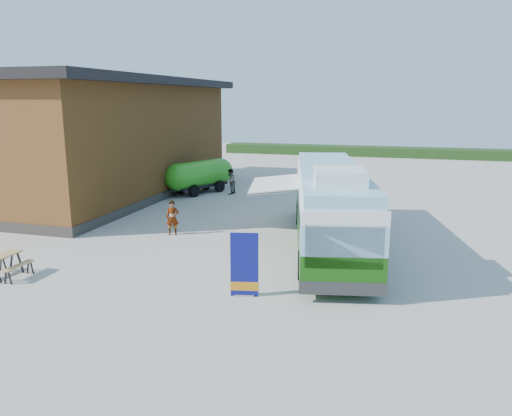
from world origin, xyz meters
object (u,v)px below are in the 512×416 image
(person_a, at_px, (172,218))
(bus, at_px, (330,204))
(person_b, at_px, (230,182))
(slurry_tanker, at_px, (200,175))
(picnic_table, at_px, (4,260))
(banner, at_px, (244,271))

(person_a, bearing_deg, bus, -19.01)
(person_b, height_order, slurry_tanker, slurry_tanker)
(picnic_table, height_order, person_b, person_b)
(picnic_table, bearing_deg, person_a, 64.59)
(picnic_table, distance_m, slurry_tanker, 16.93)
(banner, relative_size, slurry_tanker, 0.38)
(bus, bearing_deg, slurry_tanker, 123.14)
(slurry_tanker, bearing_deg, picnic_table, -67.22)
(bus, distance_m, banner, 6.58)
(picnic_table, xyz_separation_m, person_a, (3.24, 6.84, 0.18))
(slurry_tanker, bearing_deg, bus, -20.57)
(banner, distance_m, person_b, 17.61)
(person_b, bearing_deg, bus, 47.75)
(bus, xyz_separation_m, person_a, (-7.23, -0.09, -1.06))
(person_a, bearing_deg, banner, -68.37)
(bus, relative_size, slurry_tanker, 2.37)
(person_b, distance_m, slurry_tanker, 2.09)
(picnic_table, relative_size, person_a, 0.91)
(bus, height_order, slurry_tanker, bus)
(banner, height_order, person_a, banner)
(banner, distance_m, picnic_table, 8.69)
(banner, xyz_separation_m, picnic_table, (-8.66, -0.68, -0.24))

